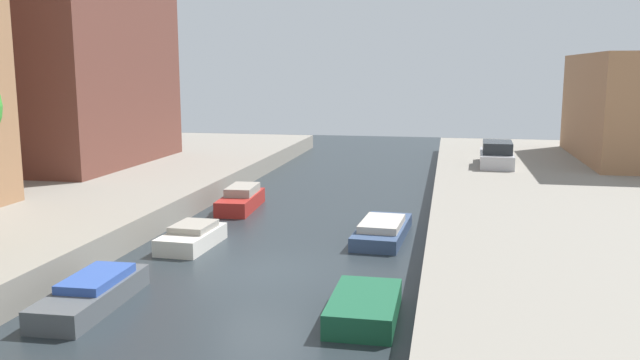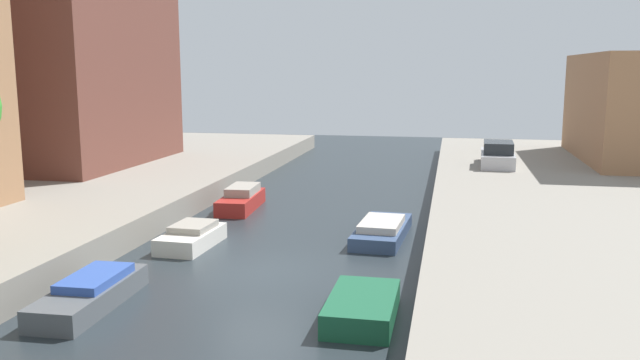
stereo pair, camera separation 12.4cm
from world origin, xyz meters
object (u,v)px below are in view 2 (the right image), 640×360
Objects in this scene: moored_boat_left_2 at (91,293)px; parked_car at (498,155)px; moored_boat_right_2 at (362,308)px; moored_boat_left_4 at (241,199)px; moored_boat_right_3 at (382,230)px; moored_boat_left_3 at (192,237)px.

parked_car is at bearing 61.54° from moored_boat_left_2.
moored_boat_right_2 is (7.13, 0.49, -0.05)m from moored_boat_left_2.
moored_boat_left_4 is 7.76m from moored_boat_right_3.
moored_boat_left_2 is 1.05× the size of moored_boat_left_4.
moored_boat_left_3 is (0.31, 6.06, -0.01)m from moored_boat_left_2.
moored_boat_right_3 is (6.71, -3.89, -0.12)m from moored_boat_left_4.
parked_car is at bearing 69.35° from moored_boat_right_3.
moored_boat_left_4 is 1.29× the size of moored_boat_right_2.
moored_boat_right_3 is (6.46, 2.47, -0.03)m from moored_boat_left_3.
moored_boat_left_2 is (-11.65, -21.50, -1.20)m from parked_car.
moored_boat_left_2 is 10.89m from moored_boat_right_3.
moored_boat_left_2 reaches higher than moored_boat_right_3.
moored_boat_left_4 is (-11.60, -9.07, -1.12)m from parked_car.
parked_car is 1.01× the size of moored_boat_right_3.
moored_boat_left_2 is 1.34× the size of moored_boat_left_3.
moored_boat_right_2 is at bearing -39.27° from moored_boat_left_3.
moored_boat_right_2 is (7.07, -11.94, -0.13)m from moored_boat_left_4.
moored_boat_left_4 reaches higher than moored_boat_left_3.
moored_boat_left_4 is 0.86× the size of moored_boat_right_3.
moored_boat_right_3 is at bearing -110.65° from parked_car.
moored_boat_left_3 is 0.78× the size of moored_boat_left_4.
moored_boat_right_3 is at bearing 51.58° from moored_boat_left_2.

